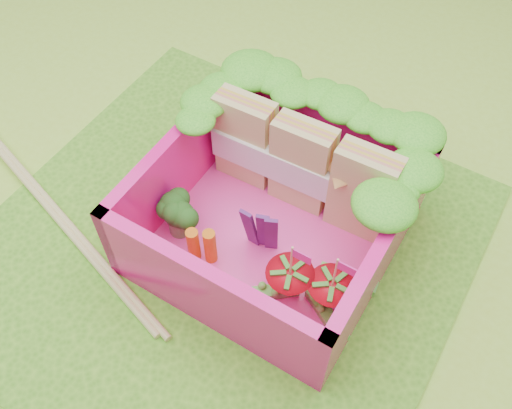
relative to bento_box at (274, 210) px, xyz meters
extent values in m
plane|color=#A3D33B|center=(-0.22, -0.21, -0.31)|extent=(14.00, 14.00, 0.00)
cube|color=#4E9922|center=(-0.22, -0.21, -0.29)|extent=(2.60, 2.60, 0.03)
cube|color=#FB40A7|center=(0.00, 0.00, -0.25)|extent=(1.30, 1.30, 0.05)
cube|color=#FF1589|center=(0.00, 0.61, 0.00)|extent=(1.30, 0.07, 0.55)
cube|color=#FF1589|center=(0.00, -0.61, 0.00)|extent=(1.30, 0.07, 0.55)
cube|color=#FF1589|center=(-0.61, 0.00, 0.00)|extent=(0.07, 1.30, 0.55)
cube|color=#FF1589|center=(0.61, 0.00, 0.00)|extent=(0.07, 1.30, 0.55)
ellipsoid|color=#269C1C|center=(-0.50, 0.58, 0.33)|extent=(0.30, 0.30, 0.11)
ellipsoid|color=#269C1C|center=(-0.36, 0.58, 0.33)|extent=(0.30, 0.30, 0.11)
ellipsoid|color=#269C1C|center=(-0.21, 0.58, 0.33)|extent=(0.30, 0.30, 0.11)
ellipsoid|color=#269C1C|center=(-0.07, 0.58, 0.33)|extent=(0.30, 0.30, 0.11)
ellipsoid|color=#269C1C|center=(0.07, 0.58, 0.33)|extent=(0.30, 0.30, 0.11)
ellipsoid|color=#269C1C|center=(0.21, 0.58, 0.33)|extent=(0.30, 0.30, 0.11)
ellipsoid|color=#269C1C|center=(0.36, 0.58, 0.33)|extent=(0.30, 0.30, 0.11)
ellipsoid|color=#269C1C|center=(0.50, 0.58, 0.33)|extent=(0.30, 0.30, 0.11)
ellipsoid|color=#269C1C|center=(-0.58, 0.10, 0.33)|extent=(0.27, 0.27, 0.10)
ellipsoid|color=#269C1C|center=(-0.58, 0.24, 0.33)|extent=(0.27, 0.27, 0.10)
ellipsoid|color=#269C1C|center=(-0.58, 0.38, 0.33)|extent=(0.27, 0.27, 0.10)
ellipsoid|color=#269C1C|center=(0.58, 0.10, 0.33)|extent=(0.27, 0.27, 0.10)
ellipsoid|color=#269C1C|center=(0.58, 0.24, 0.33)|extent=(0.27, 0.27, 0.10)
ellipsoid|color=#269C1C|center=(0.58, 0.38, 0.33)|extent=(0.27, 0.27, 0.10)
cube|color=tan|center=(-0.37, 0.31, 0.07)|extent=(0.34, 0.16, 0.60)
cube|color=tan|center=(0.00, 0.31, 0.07)|extent=(0.34, 0.16, 0.60)
cube|color=tan|center=(0.37, 0.31, 0.07)|extent=(0.34, 0.16, 0.60)
cube|color=white|center=(0.00, 0.31, 0.04)|extent=(1.08, 0.21, 0.20)
cylinder|color=#5D9C4B|center=(-0.46, -0.26, -0.15)|extent=(0.12, 0.12, 0.14)
ellipsoid|color=#124418|center=(-0.46, -0.26, -0.02)|extent=(0.34, 0.34, 0.12)
cylinder|color=orange|center=(-0.29, -0.35, -0.11)|extent=(0.07, 0.07, 0.24)
cylinder|color=orange|center=(-0.21, -0.32, -0.10)|extent=(0.07, 0.07, 0.25)
cube|color=#591C63|center=(-0.06, -0.14, -0.04)|extent=(0.07, 0.02, 0.38)
cube|color=#591C63|center=(0.01, -0.12, -0.04)|extent=(0.07, 0.04, 0.38)
cube|color=#591C63|center=(0.06, -0.12, -0.04)|extent=(0.07, 0.05, 0.38)
cone|color=red|center=(0.27, -0.30, -0.10)|extent=(0.25, 0.25, 0.25)
cylinder|color=#DEB97D|center=(0.27, -0.30, 0.14)|extent=(0.01, 0.01, 0.24)
cube|color=#EB2799|center=(0.32, -0.30, 0.22)|extent=(0.10, 0.01, 0.06)
cone|color=red|center=(0.48, -0.25, -0.10)|extent=(0.25, 0.25, 0.25)
cylinder|color=#DEB97D|center=(0.48, -0.25, 0.14)|extent=(0.01, 0.01, 0.24)
cube|color=#EB2799|center=(0.53, -0.25, 0.22)|extent=(0.10, 0.01, 0.06)
cube|color=#51BE3B|center=(0.50, -0.06, -0.20)|extent=(0.33, 0.11, 0.05)
cube|color=#51BE3B|center=(0.50, -0.30, -0.20)|extent=(0.31, 0.22, 0.05)
cube|color=#51BE3B|center=(0.18, -0.35, -0.20)|extent=(0.29, 0.26, 0.05)
cube|color=#D7C376|center=(-1.31, -0.50, -0.25)|extent=(2.25, 0.70, 0.04)
cube|color=#D7C376|center=(-1.26, -0.49, -0.25)|extent=(2.25, 0.70, 0.04)
camera|label=1|loc=(0.85, -1.58, 2.50)|focal=40.00mm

